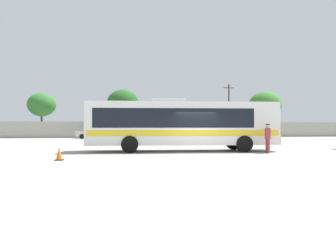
{
  "coord_description": "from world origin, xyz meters",
  "views": [
    {
      "loc": [
        -4.56,
        -18.19,
        1.6
      ],
      "look_at": [
        -1.32,
        3.54,
        1.64
      ],
      "focal_mm": 33.6,
      "sensor_mm": 36.0,
      "label": 1
    }
  ],
  "objects_px": {
    "parked_car_third_silver": "(181,132)",
    "traffic_cone_on_apron": "(59,154)",
    "coach_bus_white_yellow": "(180,123)",
    "parked_car_leftmost_silver": "(94,133)",
    "utility_pole_near": "(229,109)",
    "roadside_tree_right": "(265,105)",
    "parked_car_second_silver": "(135,133)",
    "roadside_tree_left": "(42,105)",
    "attendant_by_bus_door": "(268,136)",
    "roadside_tree_midright": "(178,109)",
    "roadside_tree_midleft": "(123,103)"
  },
  "relations": [
    {
      "from": "parked_car_second_silver",
      "to": "roadside_tree_midright",
      "type": "distance_m",
      "value": 13.23
    },
    {
      "from": "attendant_by_bus_door",
      "to": "parked_car_leftmost_silver",
      "type": "distance_m",
      "value": 27.95
    },
    {
      "from": "roadside_tree_left",
      "to": "roadside_tree_midleft",
      "type": "bearing_deg",
      "value": 6.68
    },
    {
      "from": "parked_car_second_silver",
      "to": "roadside_tree_midright",
      "type": "xyz_separation_m",
      "value": [
        7.77,
        9.96,
        3.93
      ]
    },
    {
      "from": "parked_car_leftmost_silver",
      "to": "roadside_tree_right",
      "type": "relative_size",
      "value": 0.61
    },
    {
      "from": "roadside_tree_left",
      "to": "attendant_by_bus_door",
      "type": "bearing_deg",
      "value": -57.81
    },
    {
      "from": "parked_car_third_silver",
      "to": "traffic_cone_on_apron",
      "type": "relative_size",
      "value": 6.93
    },
    {
      "from": "parked_car_second_silver",
      "to": "roadside_tree_left",
      "type": "bearing_deg",
      "value": 150.37
    },
    {
      "from": "utility_pole_near",
      "to": "roadside_tree_left",
      "type": "xyz_separation_m",
      "value": [
        -29.88,
        1.57,
        0.53
      ]
    },
    {
      "from": "attendant_by_bus_door",
      "to": "parked_car_third_silver",
      "type": "relative_size",
      "value": 0.4
    },
    {
      "from": "traffic_cone_on_apron",
      "to": "roadside_tree_midright",
      "type": "bearing_deg",
      "value": 71.53
    },
    {
      "from": "roadside_tree_midleft",
      "to": "parked_car_third_silver",
      "type": "bearing_deg",
      "value": -51.04
    },
    {
      "from": "coach_bus_white_yellow",
      "to": "parked_car_leftmost_silver",
      "type": "relative_size",
      "value": 2.66
    },
    {
      "from": "roadside_tree_right",
      "to": "traffic_cone_on_apron",
      "type": "xyz_separation_m",
      "value": [
        -27.14,
        -34.98,
        -5.01
      ]
    },
    {
      "from": "parked_car_third_silver",
      "to": "traffic_cone_on_apron",
      "type": "height_order",
      "value": "parked_car_third_silver"
    },
    {
      "from": "attendant_by_bus_door",
      "to": "roadside_tree_right",
      "type": "height_order",
      "value": "roadside_tree_right"
    },
    {
      "from": "roadside_tree_right",
      "to": "utility_pole_near",
      "type": "bearing_deg",
      "value": -174.07
    },
    {
      "from": "utility_pole_near",
      "to": "parked_car_third_silver",
      "type": "bearing_deg",
      "value": -143.73
    },
    {
      "from": "roadside_tree_midright",
      "to": "roadside_tree_right",
      "type": "height_order",
      "value": "roadside_tree_right"
    },
    {
      "from": "coach_bus_white_yellow",
      "to": "utility_pole_near",
      "type": "xyz_separation_m",
      "value": [
        13.78,
        29.6,
        2.67
      ]
    },
    {
      "from": "attendant_by_bus_door",
      "to": "parked_car_second_silver",
      "type": "relative_size",
      "value": 0.4
    },
    {
      "from": "coach_bus_white_yellow",
      "to": "parked_car_third_silver",
      "type": "bearing_deg",
      "value": 78.9
    },
    {
      "from": "attendant_by_bus_door",
      "to": "utility_pole_near",
      "type": "distance_m",
      "value": 33.27
    },
    {
      "from": "roadside_tree_left",
      "to": "roadside_tree_right",
      "type": "relative_size",
      "value": 0.9
    },
    {
      "from": "roadside_tree_left",
      "to": "traffic_cone_on_apron",
      "type": "height_order",
      "value": "roadside_tree_left"
    },
    {
      "from": "attendant_by_bus_door",
      "to": "roadside_tree_right",
      "type": "bearing_deg",
      "value": 64.6
    },
    {
      "from": "roadside_tree_left",
      "to": "traffic_cone_on_apron",
      "type": "xyz_separation_m",
      "value": [
        9.4,
        -35.86,
        -4.72
      ]
    },
    {
      "from": "coach_bus_white_yellow",
      "to": "roadside_tree_right",
      "type": "relative_size",
      "value": 1.62
    },
    {
      "from": "parked_car_third_silver",
      "to": "roadside_tree_left",
      "type": "relative_size",
      "value": 0.65
    },
    {
      "from": "roadside_tree_midleft",
      "to": "traffic_cone_on_apron",
      "type": "bearing_deg",
      "value": -94.86
    },
    {
      "from": "roadside_tree_midright",
      "to": "coach_bus_white_yellow",
      "type": "bearing_deg",
      "value": -100.12
    },
    {
      "from": "parked_car_third_silver",
      "to": "utility_pole_near",
      "type": "distance_m",
      "value": 12.13
    },
    {
      "from": "parked_car_third_silver",
      "to": "roadside_tree_midleft",
      "type": "relative_size",
      "value": 0.57
    },
    {
      "from": "coach_bus_white_yellow",
      "to": "roadside_tree_midleft",
      "type": "relative_size",
      "value": 1.59
    },
    {
      "from": "roadside_tree_midleft",
      "to": "roadside_tree_right",
      "type": "relative_size",
      "value": 1.02
    },
    {
      "from": "roadside_tree_left",
      "to": "parked_car_leftmost_silver",
      "type": "bearing_deg",
      "value": -44.14
    },
    {
      "from": "parked_car_leftmost_silver",
      "to": "roadside_tree_right",
      "type": "xyz_separation_m",
      "value": [
        27.87,
        7.53,
        4.54
      ]
    },
    {
      "from": "parked_car_second_silver",
      "to": "roadside_tree_right",
      "type": "relative_size",
      "value": 0.58
    },
    {
      "from": "traffic_cone_on_apron",
      "to": "roadside_tree_right",
      "type": "bearing_deg",
      "value": 52.19
    },
    {
      "from": "utility_pole_near",
      "to": "roadside_tree_right",
      "type": "relative_size",
      "value": 1.13
    },
    {
      "from": "coach_bus_white_yellow",
      "to": "traffic_cone_on_apron",
      "type": "xyz_separation_m",
      "value": [
        -6.7,
        -4.69,
        -1.51
      ]
    },
    {
      "from": "utility_pole_near",
      "to": "roadside_tree_left",
      "type": "relative_size",
      "value": 1.25
    },
    {
      "from": "coach_bus_white_yellow",
      "to": "roadside_tree_left",
      "type": "bearing_deg",
      "value": 117.31
    },
    {
      "from": "roadside_tree_right",
      "to": "coach_bus_white_yellow",
      "type": "bearing_deg",
      "value": -124.02
    },
    {
      "from": "attendant_by_bus_door",
      "to": "roadside_tree_midright",
      "type": "xyz_separation_m",
      "value": [
        0.93,
        35.33,
        3.7
      ]
    },
    {
      "from": "parked_car_third_silver",
      "to": "roadside_tree_right",
      "type": "height_order",
      "value": "roadside_tree_right"
    },
    {
      "from": "parked_car_third_silver",
      "to": "roadside_tree_midleft",
      "type": "xyz_separation_m",
      "value": [
        -7.99,
        9.88,
        4.74
      ]
    },
    {
      "from": "parked_car_third_silver",
      "to": "roadside_tree_left",
      "type": "distance_m",
      "value": 22.61
    },
    {
      "from": "attendant_by_bus_door",
      "to": "parked_car_third_silver",
      "type": "xyz_separation_m",
      "value": [
        -0.5,
        25.05,
        -0.21
      ]
    },
    {
      "from": "parked_car_leftmost_silver",
      "to": "traffic_cone_on_apron",
      "type": "relative_size",
      "value": 7.24
    }
  ]
}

